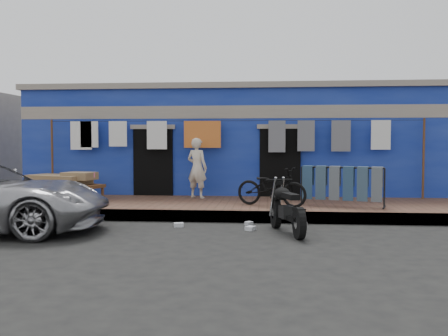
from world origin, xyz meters
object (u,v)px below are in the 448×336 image
bicycle (271,182)px  charpoy (65,186)px  jeans_rack (342,185)px  motorcycle (287,207)px  seated_person (197,168)px

bicycle → charpoy: bicycle is taller
charpoy → jeans_rack: 6.91m
motorcycle → charpoy: 6.24m
seated_person → charpoy: bearing=35.9°
seated_person → bicycle: bearing=167.1°
bicycle → charpoy: 5.33m
seated_person → jeans_rack: 3.82m
bicycle → jeans_rack: (1.62, 0.18, -0.07)m
jeans_rack → motorcycle: bearing=-120.9°
seated_person → bicycle: 2.46m
seated_person → jeans_rack: (3.57, -1.30, -0.32)m
seated_person → bicycle: size_ratio=0.93×
charpoy → seated_person: bearing=11.6°
bicycle → seated_person: bearing=76.7°
motorcycle → charpoy: motorcycle is taller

